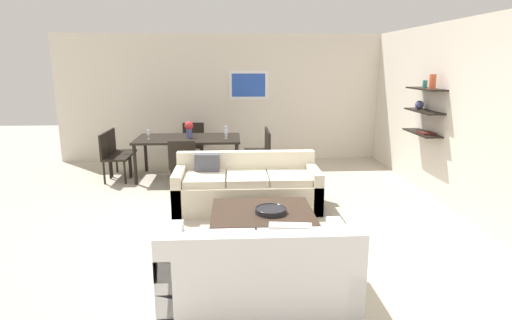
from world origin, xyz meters
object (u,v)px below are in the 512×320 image
decorative_bowl (271,210)px  dining_chair_head (193,141)px  dining_chair_right_far (261,147)px  wine_glass_right_near (226,132)px  coffee_table (262,226)px  dining_table (188,141)px  wine_glass_left_near (148,133)px  loveseat_white (259,270)px  dining_chair_left_near (111,154)px  wine_glass_right_far (226,129)px  centerpiece_vase (189,128)px  sofa_beige (246,188)px  dining_chair_right_near (262,152)px  dining_chair_foot (183,162)px  dining_chair_left_far (118,149)px

decorative_bowl → dining_chair_head: size_ratio=0.42×
dining_chair_right_far → wine_glass_right_near: (-0.66, -0.36, 0.36)m
coffee_table → decorative_bowl: bearing=-36.7°
dining_table → wine_glass_left_near: 0.73m
loveseat_white → wine_glass_right_near: wine_glass_right_near is taller
loveseat_white → dining_chair_left_near: dining_chair_left_near is taller
dining_table → wine_glass_right_far: bearing=10.4°
coffee_table → centerpiece_vase: (-1.14, 2.98, 0.74)m
sofa_beige → decorative_bowl: (0.24, -1.29, 0.12)m
dining_table → dining_chair_left_near: size_ratio=2.17×
centerpiece_vase → loveseat_white: bearing=-76.5°
decorative_bowl → dining_chair_head: bearing=107.5°
loveseat_white → centerpiece_vase: (-1.02, 4.27, 0.64)m
dining_chair_right_far → centerpiece_vase: size_ratio=2.92×
coffee_table → dining_chair_right_near: 2.77m
dining_chair_head → dining_chair_left_near: 1.79m
dining_table → wine_glass_left_near: wine_glass_left_near is taller
sofa_beige → dining_chair_head: dining_chair_head is taller
coffee_table → dining_table: (-1.16, 2.98, 0.50)m
dining_chair_foot → wine_glass_right_near: bearing=48.7°
coffee_table → dining_table: size_ratio=0.63×
sofa_beige → dining_chair_left_far: bearing=140.0°
wine_glass_right_near → wine_glass_left_near: (-1.40, 0.00, 0.00)m
dining_chair_foot → dining_table: bearing=90.0°
dining_table → dining_chair_head: dining_chair_head is taller
dining_chair_foot → wine_glass_left_near: (-0.70, 0.80, 0.36)m
dining_chair_right_far → sofa_beige: bearing=-99.9°
dining_chair_head → dining_chair_left_near: same height
coffee_table → dining_chair_right_near: bearing=85.9°
wine_glass_right_far → centerpiece_vase: 0.69m
wine_glass_right_near → dining_table: bearing=169.6°
wine_glass_right_far → centerpiece_vase: centerpiece_vase is taller
coffee_table → centerpiece_vase: bearing=111.0°
sofa_beige → dining_table: bearing=120.0°
decorative_bowl → dining_table: dining_table is taller
dining_chair_right_near → centerpiece_vase: 1.43m
dining_chair_foot → dining_chair_right_near: size_ratio=1.00×
centerpiece_vase → coffee_table: bearing=-69.0°
dining_table → wine_glass_right_near: size_ratio=12.12×
dining_table → wine_glass_right_near: (0.70, -0.13, 0.18)m
centerpiece_vase → dining_chair_foot: bearing=-91.2°
sofa_beige → dining_chair_right_near: dining_chair_right_near is taller
dining_chair_right_far → dining_chair_head: 1.53m
coffee_table → dining_table: 3.24m
sofa_beige → dining_chair_right_far: bearing=80.1°
dining_chair_left_near → dining_chair_head: bearing=40.5°
dining_chair_head → centerpiece_vase: size_ratio=2.92×
loveseat_white → dining_chair_right_far: bearing=85.9°
dining_chair_head → dining_chair_left_near: size_ratio=1.00×
dining_chair_foot → coffee_table: bearing=-60.5°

